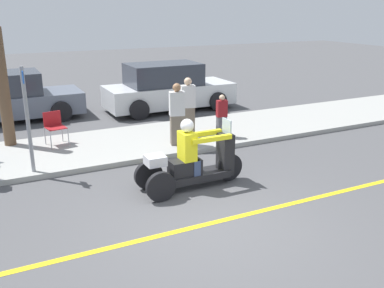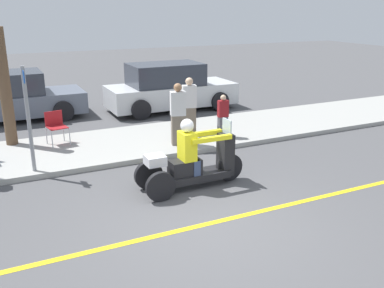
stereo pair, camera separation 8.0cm
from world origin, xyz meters
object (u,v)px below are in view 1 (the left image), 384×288
motorcycle_trike (192,163)px  street_sign (27,116)px  tree_trunk (3,88)px  spectator_with_child (177,115)px  parked_car_lot_center (168,88)px  spectator_end_of_line (222,117)px  parked_car_lot_left (4,98)px  spectator_mid_group (188,107)px  folding_chair_set_back (54,125)px

motorcycle_trike → street_sign: (-2.75, 1.98, 0.81)m
motorcycle_trike → tree_trunk: tree_trunk is taller
spectator_with_child → parked_car_lot_center: (1.47, 4.05, -0.11)m
motorcycle_trike → tree_trunk: size_ratio=0.77×
spectator_end_of_line → parked_car_lot_left: bearing=135.8°
motorcycle_trike → spectator_end_of_line: bearing=49.6°
spectator_mid_group → street_sign: street_sign is taller
spectator_with_child → folding_chair_set_back: bearing=153.5°
motorcycle_trike → spectator_mid_group: bearing=65.7°
spectator_mid_group → tree_trunk: bearing=165.3°
spectator_mid_group → folding_chair_set_back: size_ratio=1.88×
street_sign → motorcycle_trike: bearing=-35.7°
motorcycle_trike → street_sign: 3.48m
folding_chair_set_back → street_sign: street_sign is taller
parked_car_lot_left → street_sign: street_sign is taller
spectator_mid_group → parked_car_lot_center: size_ratio=0.35×
folding_chair_set_back → parked_car_lot_left: bearing=104.6°
spectator_end_of_line → parked_car_lot_left: (-4.99, 4.85, 0.04)m
spectator_end_of_line → parked_car_lot_center: bearing=87.8°
spectator_with_child → spectator_end_of_line: spectator_with_child is taller
spectator_with_child → tree_trunk: tree_trunk is taller
motorcycle_trike → folding_chair_set_back: motorcycle_trike is taller
motorcycle_trike → spectator_end_of_line: motorcycle_trike is taller
spectator_with_child → spectator_end_of_line: size_ratio=1.36×
spectator_end_of_line → folding_chair_set_back: (-4.06, 1.29, -0.04)m
motorcycle_trike → parked_car_lot_center: parked_car_lot_center is taller
motorcycle_trike → parked_car_lot_center: size_ratio=0.50×
parked_car_lot_left → tree_trunk: tree_trunk is taller
folding_chair_set_back → parked_car_lot_center: (4.21, 2.68, 0.13)m
folding_chair_set_back → street_sign: size_ratio=0.37×
spectator_with_child → parked_car_lot_center: 4.31m
spectator_with_child → spectator_mid_group: 0.92m
motorcycle_trike → parked_car_lot_left: bearing=112.0°
spectator_with_child → spectator_mid_group: (0.62, 0.67, -0.00)m
spectator_mid_group → tree_trunk: tree_trunk is taller
spectator_with_child → street_sign: size_ratio=0.70×
parked_car_lot_center → motorcycle_trike: bearing=-109.1°
motorcycle_trike → spectator_end_of_line: (2.06, 2.42, 0.16)m
spectator_mid_group → parked_car_lot_left: bearing=135.2°
spectator_mid_group → tree_trunk: (-4.40, 1.16, 0.69)m
motorcycle_trike → tree_trunk: 5.26m
parked_car_lot_left → motorcycle_trike: bearing=-68.0°
motorcycle_trike → folding_chair_set_back: (-2.01, 3.70, 0.12)m
motorcycle_trike → spectator_mid_group: 3.32m
parked_car_lot_left → spectator_with_child: bearing=-53.4°
spectator_end_of_line → street_sign: (-4.80, -0.44, 0.65)m
spectator_with_child → street_sign: (-3.48, -0.36, 0.45)m
spectator_with_child → spectator_mid_group: size_ratio=1.00×
parked_car_lot_center → street_sign: street_sign is taller
parked_car_lot_left → street_sign: size_ratio=2.05×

